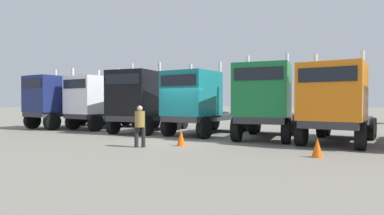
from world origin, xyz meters
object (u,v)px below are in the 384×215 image
semi_truck_green (265,101)px  traffic_cone_far (181,138)px  visitor_with_camera (140,123)px  semi_truck_orange (335,103)px  semi_truck_white (98,102)px  semi_truck_black (140,102)px  semi_truck_navy (58,102)px  semi_truck_teal (198,102)px  traffic_cone_near (317,148)px

semi_truck_green → traffic_cone_far: 4.75m
visitor_with_camera → semi_truck_green: bearing=-67.8°
semi_truck_orange → traffic_cone_far: bearing=-53.2°
semi_truck_white → semi_truck_orange: size_ratio=0.98×
visitor_with_camera → semi_truck_orange: bearing=-86.8°
semi_truck_black → semi_truck_orange: 10.51m
visitor_with_camera → traffic_cone_far: (1.24, 1.16, -0.63)m
visitor_with_camera → semi_truck_navy: bearing=35.1°
semi_truck_navy → semi_truck_orange: size_ratio=1.02×
traffic_cone_far → visitor_with_camera: bearing=-136.9°
semi_truck_teal → semi_truck_white: bearing=-88.1°
traffic_cone_near → semi_truck_white: bearing=162.8°
semi_truck_green → semi_truck_orange: size_ratio=1.00×
semi_truck_orange → semi_truck_black: bearing=-86.0°
semi_truck_black → traffic_cone_far: size_ratio=9.38×
semi_truck_black → semi_truck_teal: bearing=90.0°
semi_truck_teal → semi_truck_black: bearing=-79.4°
semi_truck_black → semi_truck_green: (7.38, 0.23, 0.00)m
semi_truck_orange → traffic_cone_near: (-0.19, -3.71, -1.43)m
semi_truck_teal → traffic_cone_near: semi_truck_teal is taller
visitor_with_camera → traffic_cone_far: 1.81m
semi_truck_teal → traffic_cone_far: bearing=22.4°
traffic_cone_near → visitor_with_camera: bearing=-171.5°
semi_truck_navy → traffic_cone_far: size_ratio=9.67×
semi_truck_orange → traffic_cone_near: semi_truck_orange is taller
semi_truck_navy → semi_truck_orange: (17.62, -0.00, -0.07)m
semi_truck_black → semi_truck_teal: semi_truck_black is taller
semi_truck_navy → visitor_with_camera: 11.85m
traffic_cone_near → traffic_cone_far: bearing=178.1°
semi_truck_navy → visitor_with_camera: size_ratio=3.89×
semi_truck_black → semi_truck_white: bearing=-106.5°
semi_truck_black → traffic_cone_near: (10.32, -3.76, -1.52)m
semi_truck_teal → traffic_cone_far: size_ratio=9.32×
traffic_cone_near → traffic_cone_far: (-5.35, 0.18, 0.01)m
semi_truck_orange → visitor_with_camera: semi_truck_orange is taller
traffic_cone_near → semi_truck_navy: bearing=168.0°
semi_truck_black → traffic_cone_far: 6.31m
visitor_with_camera → traffic_cone_near: size_ratio=2.58×
semi_truck_teal → semi_truck_orange: 6.90m
semi_truck_black → semi_truck_green: bearing=85.0°
semi_truck_navy → semi_truck_teal: bearing=95.7°
semi_truck_navy → traffic_cone_near: (17.43, -3.71, -1.51)m
semi_truck_green → traffic_cone_near: (2.94, -3.99, -1.52)m
semi_truck_white → visitor_with_camera: (7.78, -5.44, -0.86)m
semi_truck_black → visitor_with_camera: (3.74, -4.74, -0.87)m
semi_truck_teal → traffic_cone_near: bearing=61.8°
semi_truck_white → semi_truck_teal: bearing=92.2°
semi_truck_green → traffic_cone_far: semi_truck_green is taller
semi_truck_white → semi_truck_green: size_ratio=0.97×
visitor_with_camera → traffic_cone_near: 6.69m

